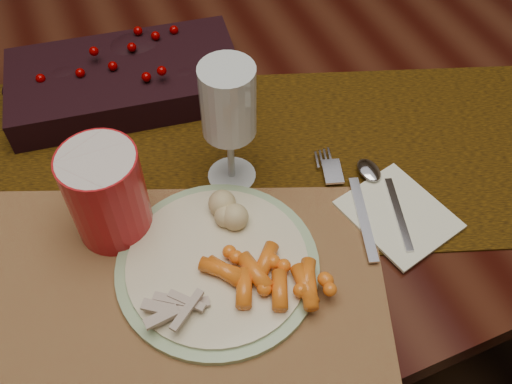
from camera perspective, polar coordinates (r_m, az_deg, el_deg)
name	(u,v)px	position (r m, az deg, el deg)	size (l,w,h in m)	color
floor	(208,319)	(1.50, -4.83, -12.58)	(5.00, 5.00, 0.00)	black
dining_table	(196,239)	(1.17, -6.05, -4.66)	(1.80, 1.00, 0.75)	black
table_runner	(240,157)	(0.80, -1.58, 3.53)	(1.66, 0.34, 0.00)	black
centerpiece	(125,76)	(0.89, -13.01, 11.27)	(0.34, 0.17, 0.07)	black
placemat_main	(175,313)	(0.67, -8.11, -11.92)	(0.49, 0.36, 0.00)	#925635
placemat_second	(5,377)	(0.69, -23.82, -16.56)	(0.47, 0.34, 0.00)	brown
dinner_plate	(218,265)	(0.69, -3.87, -7.26)	(0.24, 0.24, 0.01)	beige
baby_carrots	(269,275)	(0.66, 1.27, -8.28)	(0.11, 0.09, 0.02)	orange
mashed_potatoes	(214,212)	(0.69, -4.18, -1.96)	(0.08, 0.07, 0.04)	#D5CA7C
turkey_shreds	(174,312)	(0.64, -8.17, -11.83)	(0.08, 0.07, 0.02)	beige
napkin	(398,214)	(0.75, 14.04, -2.20)	(0.11, 0.13, 0.00)	white
fork	(355,206)	(0.74, 9.89, -1.36)	(0.03, 0.17, 0.00)	#A4A1BF
spoon	(389,199)	(0.76, 13.15, -0.74)	(0.03, 0.14, 0.00)	silver
red_cup	(107,194)	(0.69, -14.69, -0.23)	(0.09, 0.09, 0.13)	red
wine_glass	(229,128)	(0.71, -2.67, 6.38)	(0.07, 0.07, 0.19)	silver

